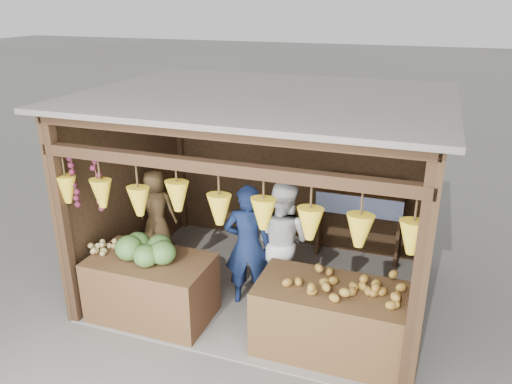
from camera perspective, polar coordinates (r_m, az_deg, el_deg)
ground at (r=6.95m, az=0.87°, el=-10.99°), size 80.00×80.00×0.00m
stall_structure at (r=6.20m, az=0.53°, el=2.01°), size 4.30×3.30×2.66m
back_shelf at (r=7.47m, az=11.77°, el=-1.54°), size 1.25×0.32×1.32m
counter_left at (r=6.34m, az=-11.81°, el=-10.68°), size 1.46×0.85×0.80m
counter_right at (r=5.72m, az=9.11°, el=-14.31°), size 1.76×0.85×0.81m
stool at (r=7.56m, az=-10.93°, el=-7.15°), size 0.34×0.34×0.32m
man_standing at (r=6.28m, az=-0.95°, el=-6.17°), size 0.68×0.55×1.63m
woman_standing at (r=6.41m, az=2.92°, el=-5.62°), size 0.91×0.79×1.63m
vendor_seated at (r=7.24m, az=-11.33°, el=-1.92°), size 0.59×0.41×1.17m
melon_pile at (r=6.09m, az=-12.55°, el=-6.11°), size 1.00×0.50×0.32m
tanfruit_pile at (r=6.45m, az=-17.39°, el=-5.97°), size 0.34×0.40×0.13m
mango_pile at (r=5.45m, az=10.18°, el=-9.92°), size 1.40×0.64×0.22m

